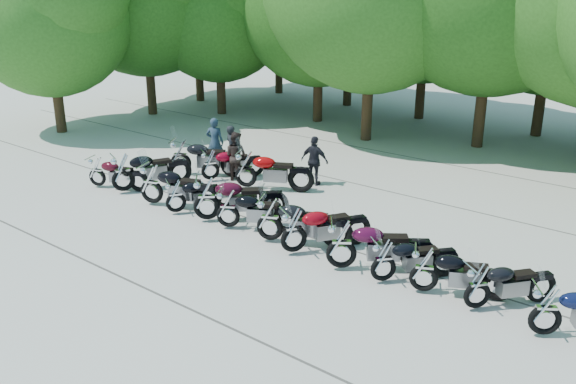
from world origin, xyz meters
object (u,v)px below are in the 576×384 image
Objects in this scene: motorcycle_10 at (424,268)px; rider_0 at (215,142)px; motorcycle_1 at (123,171)px; motorcycle_6 at (270,218)px; motorcycle_9 at (384,259)px; motorcycle_2 at (151,183)px; motorcycle_3 at (176,195)px; motorcycle_8 at (342,243)px; motorcycle_13 at (181,155)px; motorcycle_4 at (207,197)px; motorcycle_5 at (228,207)px; motorcycle_11 at (478,285)px; motorcycle_14 at (210,164)px; motorcycle_15 at (246,168)px; motorcycle_0 at (97,171)px; motorcycle_7 at (294,229)px; motorcycle_12 at (547,309)px; rider_3 at (232,148)px; rider_1 at (236,156)px; rider_2 at (315,161)px.

rider_0 reaches higher than motorcycle_10.
motorcycle_6 is (6.09, -0.05, -0.04)m from motorcycle_1.
motorcycle_6 is 1.17× the size of motorcycle_9.
motorcycle_2 reaches higher than motorcycle_3.
motorcycle_1 is 1.03× the size of motorcycle_8.
motorcycle_13 is 1.41× the size of rider_0.
motorcycle_4 is at bearing -108.87° from motorcycle_2.
motorcycle_5 is 1.08× the size of motorcycle_9.
motorcycle_13 is (-11.56, 2.43, 0.14)m from motorcycle_11.
motorcycle_9 is at bearing 41.87° from motorcycle_11.
motorcycle_11 is 0.95× the size of motorcycle_14.
motorcycle_13 is 1.01× the size of motorcycle_15.
motorcycle_13 is (-2.67, 2.60, 0.14)m from motorcycle_3.
motorcycle_0 is at bearing 63.98° from motorcycle_10.
motorcycle_13 reaches higher than motorcycle_3.
motorcycle_1 is 2.40m from motorcycle_13.
motorcycle_3 is 0.81× the size of motorcycle_13.
motorcycle_13 is 1.17× the size of motorcycle_14.
motorcycle_15 reaches higher than motorcycle_7.
motorcycle_1 reaches higher than motorcycle_7.
rider_0 is (-12.77, 4.06, 0.28)m from motorcycle_12.
rider_3 is (2.04, 4.15, 0.22)m from motorcycle_0.
motorcycle_6 reaches higher than motorcycle_7.
motorcycle_6 is at bearing 37.99° from motorcycle_11.
motorcycle_6 is 0.95× the size of motorcycle_13.
motorcycle_3 is 1.00× the size of motorcycle_11.
motorcycle_6 is 6.87m from motorcycle_12.
motorcycle_1 is 1.59m from motorcycle_2.
motorcycle_8 is (8.41, -0.24, -0.02)m from motorcycle_1.
motorcycle_12 is (10.28, 0.01, 0.03)m from motorcycle_3.
motorcycle_12 is 10.61m from motorcycle_15.
rider_1 is at bearing 38.24° from motorcycle_12.
motorcycle_14 is (-5.71, 2.77, -0.06)m from motorcycle_7.
motorcycle_7 is at bearing -141.84° from motorcycle_13.
rider_3 is at bearing -49.49° from motorcycle_0.
motorcycle_11 is (2.09, 0.15, -0.00)m from motorcycle_9.
motorcycle_15 is at bearing -22.03° from motorcycle_4.
motorcycle_2 is at bearing 130.29° from motorcycle_15.
motorcycle_1 reaches higher than motorcycle_2.
motorcycle_4 is 1.55× the size of rider_1.
motorcycle_10 is at bearing -134.52° from motorcycle_13.
motorcycle_9 is 2.10m from motorcycle_11.
motorcycle_5 is at bearing 85.95° from rider_2.
motorcycle_0 is 12.66m from motorcycle_11.
motorcycle_10 reaches higher than motorcycle_3.
motorcycle_0 is at bearing 61.63° from motorcycle_5.
motorcycle_4 is at bearing -141.14° from motorcycle_3.
rider_0 is (-2.49, 4.08, 0.32)m from motorcycle_3.
rider_0 reaches higher than motorcycle_4.
rider_1 reaches higher than rider_3.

